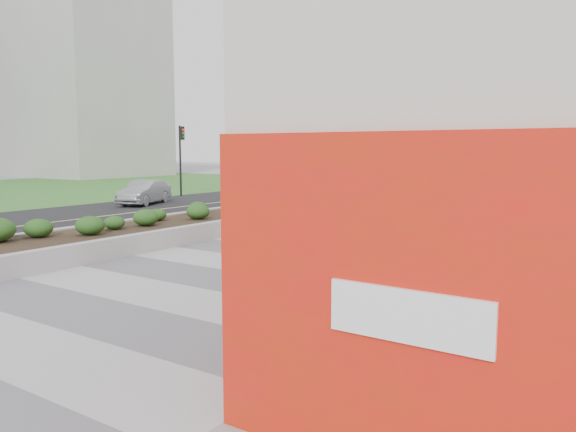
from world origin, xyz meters
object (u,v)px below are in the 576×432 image
traffic_signal_far (181,150)px  traffic_signal_near (318,150)px  planter (204,219)px  car_dark (287,189)px  skateboarder (402,222)px  car_silver (144,192)px

traffic_signal_far → traffic_signal_near: bearing=3.1°
planter → car_dark: (-3.00, 9.61, 0.34)m
skateboarder → car_silver: size_ratio=0.42×
planter → traffic_signal_near: 10.90m
skateboarder → planter: bearing=-161.5°
car_silver → car_dark: bearing=13.8°
planter → traffic_signal_far: (-10.93, 10.00, 2.34)m
car_silver → traffic_signal_near: bearing=13.7°
traffic_signal_far → car_dark: bearing=-2.8°
skateboarder → car_silver: skateboarder is taller
planter → skateboarder: 7.12m
car_dark → skateboarder: bearing=-53.7°
planter → traffic_signal_near: (-1.73, 10.50, 2.34)m
planter → traffic_signal_near: traffic_signal_near is taller
traffic_signal_near → traffic_signal_far: bearing=-176.9°
traffic_signal_near → car_silver: traffic_signal_near is taller
planter → car_silver: size_ratio=4.77×
traffic_signal_far → car_dark: 8.19m
traffic_signal_far → skateboarder: traffic_signal_far is taller
traffic_signal_far → car_dark: traffic_signal_far is taller
planter → car_silver: car_silver is taller
traffic_signal_near → car_silver: (-7.24, -5.17, -2.14)m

